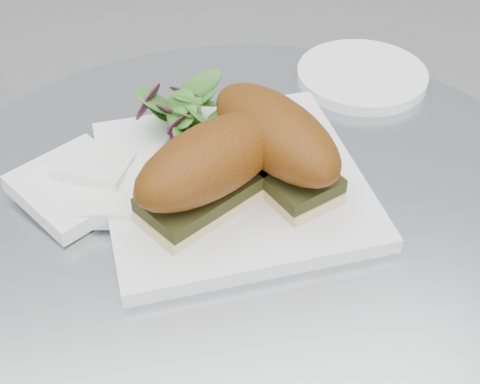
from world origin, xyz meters
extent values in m
cylinder|color=#A7AAAE|center=(0.00, 0.00, 0.72)|extent=(0.70, 0.70, 0.02)
cube|color=white|center=(0.00, 0.06, 0.74)|extent=(0.26, 0.26, 0.02)
cube|color=#F7E99A|center=(-0.03, 0.03, 0.75)|extent=(0.15, 0.12, 0.01)
cube|color=black|center=(-0.03, 0.03, 0.77)|extent=(0.15, 0.13, 0.01)
ellipsoid|color=#69310A|center=(-0.03, 0.03, 0.80)|extent=(0.18, 0.15, 0.06)
cube|color=#F7E99A|center=(0.04, 0.05, 0.75)|extent=(0.11, 0.16, 0.01)
cube|color=black|center=(0.04, 0.05, 0.77)|extent=(0.11, 0.16, 0.01)
ellipsoid|color=#69310A|center=(0.04, 0.05, 0.80)|extent=(0.13, 0.19, 0.06)
cylinder|color=white|center=(0.19, 0.22, 0.74)|extent=(0.16, 0.16, 0.01)
camera|label=1|loc=(-0.11, -0.43, 1.17)|focal=50.00mm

